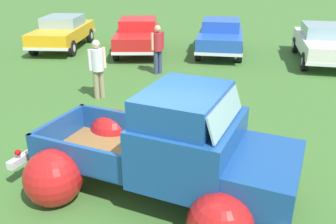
# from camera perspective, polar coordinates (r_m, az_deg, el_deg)

# --- Properties ---
(ground_plane) EXTENTS (80.00, 80.00, 0.00)m
(ground_plane) POSITION_cam_1_polar(r_m,az_deg,el_deg) (6.45, -2.36, -12.16)
(ground_plane) COLOR #3D6B2D
(vintage_pickup_truck) EXTENTS (4.96, 3.66, 1.96)m
(vintage_pickup_truck) POSITION_cam_1_polar(r_m,az_deg,el_deg) (5.90, 0.93, -7.01)
(vintage_pickup_truck) COLOR black
(vintage_pickup_truck) RESTS_ON ground
(show_car_0) EXTENTS (2.17, 4.53, 1.43)m
(show_car_0) POSITION_cam_1_polar(r_m,az_deg,el_deg) (17.33, -16.27, 12.20)
(show_car_0) COLOR black
(show_car_0) RESTS_ON ground
(show_car_1) EXTENTS (2.47, 4.55, 1.43)m
(show_car_1) POSITION_cam_1_polar(r_m,az_deg,el_deg) (15.97, -4.76, 12.17)
(show_car_1) COLOR black
(show_car_1) RESTS_ON ground
(show_car_2) EXTENTS (1.91, 4.26, 1.43)m
(show_car_2) POSITION_cam_1_polar(r_m,az_deg,el_deg) (15.84, 8.31, 11.92)
(show_car_2) COLOR black
(show_car_2) RESTS_ON ground
(show_car_3) EXTENTS (2.12, 4.61, 1.43)m
(show_car_3) POSITION_cam_1_polar(r_m,az_deg,el_deg) (15.55, 23.38, 10.14)
(show_car_3) COLOR black
(show_car_3) RESTS_ON ground
(spectator_0) EXTENTS (0.48, 0.48, 1.70)m
(spectator_0) POSITION_cam_1_polar(r_m,az_deg,el_deg) (12.65, -1.65, 10.30)
(spectator_0) COLOR navy
(spectator_0) RESTS_ON ground
(spectator_1) EXTENTS (0.48, 0.48, 1.70)m
(spectator_1) POSITION_cam_1_polar(r_m,az_deg,el_deg) (10.42, -11.07, 7.20)
(spectator_1) COLOR gray
(spectator_1) RESTS_ON ground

